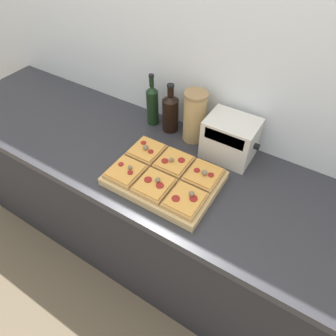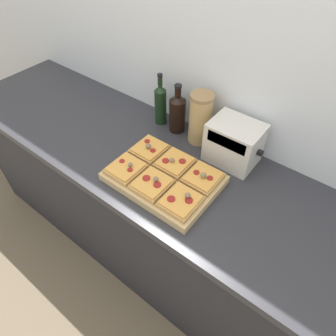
# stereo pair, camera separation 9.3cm
# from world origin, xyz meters

# --- Properties ---
(ground_plane) EXTENTS (12.00, 12.00, 0.00)m
(ground_plane) POSITION_xyz_m (0.00, 0.00, 0.00)
(ground_plane) COLOR brown
(wall_back) EXTENTS (6.00, 0.06, 2.50)m
(wall_back) POSITION_xyz_m (0.00, 0.67, 1.25)
(wall_back) COLOR silver
(wall_back) RESTS_ON ground_plane
(kitchen_counter) EXTENTS (2.63, 0.67, 0.89)m
(kitchen_counter) POSITION_xyz_m (0.00, 0.32, 0.44)
(kitchen_counter) COLOR #232328
(kitchen_counter) RESTS_ON ground_plane
(cutting_board) EXTENTS (0.47, 0.34, 0.04)m
(cutting_board) POSITION_xyz_m (0.08, 0.23, 0.90)
(cutting_board) COLOR tan
(cutting_board) RESTS_ON kitchen_counter
(pizza_slice_back_left) EXTENTS (0.14, 0.15, 0.05)m
(pizza_slice_back_left) POSITION_xyz_m (-0.07, 0.31, 0.94)
(pizza_slice_back_left) COLOR tan
(pizza_slice_back_left) RESTS_ON cutting_board
(pizza_slice_back_center) EXTENTS (0.14, 0.15, 0.05)m
(pizza_slice_back_center) POSITION_xyz_m (0.08, 0.31, 0.94)
(pizza_slice_back_center) COLOR tan
(pizza_slice_back_center) RESTS_ON cutting_board
(pizza_slice_back_right) EXTENTS (0.14, 0.15, 0.05)m
(pizza_slice_back_right) POSITION_xyz_m (0.23, 0.31, 0.94)
(pizza_slice_back_right) COLOR tan
(pizza_slice_back_right) RESTS_ON cutting_board
(pizza_slice_front_left) EXTENTS (0.14, 0.15, 0.05)m
(pizza_slice_front_left) POSITION_xyz_m (-0.07, 0.15, 0.94)
(pizza_slice_front_left) COLOR tan
(pizza_slice_front_left) RESTS_ON cutting_board
(pizza_slice_front_center) EXTENTS (0.14, 0.15, 0.05)m
(pizza_slice_front_center) POSITION_xyz_m (0.08, 0.15, 0.94)
(pizza_slice_front_center) COLOR tan
(pizza_slice_front_center) RESTS_ON cutting_board
(pizza_slice_front_right) EXTENTS (0.14, 0.15, 0.05)m
(pizza_slice_front_right) POSITION_xyz_m (0.23, 0.15, 0.94)
(pizza_slice_front_right) COLOR tan
(pizza_slice_front_right) RESTS_ON cutting_board
(olive_oil_bottle) EXTENTS (0.06, 0.06, 0.28)m
(olive_oil_bottle) POSITION_xyz_m (-0.21, 0.56, 1.00)
(olive_oil_bottle) COLOR black
(olive_oil_bottle) RESTS_ON kitchen_counter
(wine_bottle) EXTENTS (0.08, 0.08, 0.26)m
(wine_bottle) POSITION_xyz_m (-0.10, 0.56, 0.99)
(wine_bottle) COLOR black
(wine_bottle) RESTS_ON kitchen_counter
(grain_jar_tall) EXTENTS (0.11, 0.11, 0.26)m
(grain_jar_tall) POSITION_xyz_m (0.04, 0.56, 1.02)
(grain_jar_tall) COLOR tan
(grain_jar_tall) RESTS_ON kitchen_counter
(toaster_oven) EXTENTS (0.25, 0.18, 0.20)m
(toaster_oven) POSITION_xyz_m (0.24, 0.53, 0.99)
(toaster_oven) COLOR beige
(toaster_oven) RESTS_ON kitchen_counter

